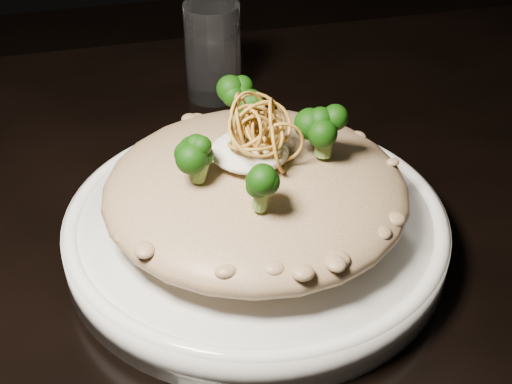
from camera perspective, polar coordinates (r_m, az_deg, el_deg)
table at (r=0.67m, az=-5.63°, el=-8.90°), size 1.10×0.80×0.75m
plate at (r=0.59m, az=-0.00°, el=-3.07°), size 0.31×0.31×0.03m
risotto at (r=0.56m, az=-0.03°, el=0.22°), size 0.24×0.24×0.05m
broccoli at (r=0.53m, az=-0.01°, el=4.43°), size 0.13×0.13×0.05m
cheese at (r=0.54m, az=-0.51°, el=3.30°), size 0.06×0.06×0.02m
shallots at (r=0.53m, az=0.40°, el=6.00°), size 0.07×0.07×0.04m
drinking_glass at (r=0.79m, az=-3.47°, el=11.18°), size 0.08×0.08×0.11m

